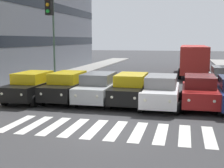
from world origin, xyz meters
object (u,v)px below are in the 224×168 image
car_1 (200,91)px  car_row2_0 (224,78)px  car_4 (98,88)px  bus_behind_traffic (193,57)px  car_3 (131,89)px  street_lamp_right (60,29)px  car_5 (67,86)px  car_2 (161,91)px  car_6 (32,86)px

car_1 → car_row2_0: bearing=-107.3°
car_4 → bus_behind_traffic: bus_behind_traffic is taller
car_1 → bus_behind_traffic: size_ratio=0.42×
car_3 → street_lamp_right: bearing=-45.7°
car_1 → bus_behind_traffic: (0.00, -15.61, 0.97)m
car_3 → car_5: bearing=-0.7°
car_4 → car_row2_0: size_ratio=1.00×
car_3 → car_2: bearing=167.3°
bus_behind_traffic → car_2: bearing=82.9°
car_1 → car_row2_0: size_ratio=1.00×
car_1 → street_lamp_right: (11.06, -7.43, 3.65)m
street_lamp_right → car_2: bearing=138.8°
car_4 → car_5: size_ratio=1.00×
car_4 → car_2: bearing=174.0°
car_5 → car_6: (2.04, 0.45, 0.00)m
car_2 → car_4: 3.65m
car_6 → bus_behind_traffic: bearing=-120.9°
car_5 → car_6: 2.09m
car_5 → bus_behind_traffic: bus_behind_traffic is taller
car_4 → car_6: bearing=5.7°
bus_behind_traffic → car_row2_0: bearing=101.5°
bus_behind_traffic → street_lamp_right: (11.06, 8.18, 2.68)m
car_1 → car_3: bearing=1.4°
car_1 → car_3: 3.73m
car_2 → bus_behind_traffic: 16.25m
car_1 → street_lamp_right: size_ratio=0.63×
car_6 → car_3: bearing=-176.1°
car_3 → street_lamp_right: street_lamp_right is taller
street_lamp_right → car_1: bearing=146.1°
car_5 → bus_behind_traffic: size_ratio=0.42×
bus_behind_traffic → car_6: bearing=59.1°
car_6 → car_row2_0: 13.34m
car_1 → bus_behind_traffic: 15.64m
street_lamp_right → car_6: bearing=100.3°
car_5 → car_6: bearing=12.4°
car_1 → bus_behind_traffic: bus_behind_traffic is taller
car_4 → bus_behind_traffic: 16.72m
car_1 → car_6: 9.64m
car_row2_0 → car_5: bearing=33.2°
car_4 → car_row2_0: same height
car_3 → street_lamp_right: (7.33, -7.52, 3.65)m
bus_behind_traffic → car_1: bearing=90.0°
bus_behind_traffic → car_3: bearing=76.6°
car_1 → car_row2_0: (-1.92, -6.18, 0.00)m
car_6 → car_row2_0: bearing=-150.0°
car_3 → car_4: bearing=0.2°
car_4 → car_5: same height
car_1 → car_5: 7.59m
car_5 → car_row2_0: size_ratio=1.00×
car_4 → street_lamp_right: (5.42, -7.53, 3.65)m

